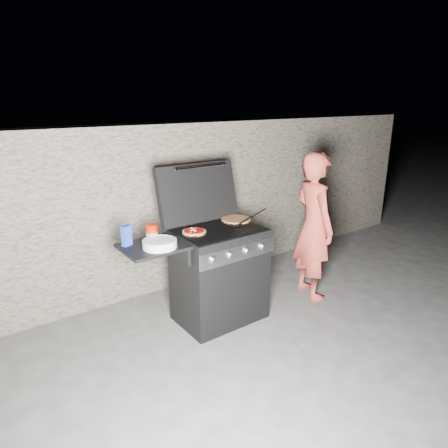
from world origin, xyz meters
TOP-DOWN VIEW (x-y plane):
  - ground at (0.00, 0.00)m, footprint 50.00×50.00m
  - stone_wall at (0.00, 1.05)m, footprint 8.00×0.35m
  - gas_grill at (-0.25, 0.00)m, footprint 1.34×0.79m
  - pizza_topped at (-0.24, 0.05)m, footprint 0.21×0.21m
  - pizza_plain at (0.30, 0.14)m, footprint 0.29×0.29m
  - sauce_jar at (-0.63, 0.09)m, footprint 0.12×0.12m
  - blue_carton at (-0.84, 0.12)m, footprint 0.09×0.07m
  - plate_stack at (-0.65, -0.08)m, footprint 0.28×0.28m
  - person at (1.08, -0.17)m, footprint 0.51×0.64m
  - tongs at (0.36, 0.00)m, footprint 0.48×0.10m

SIDE VIEW (x-z plane):
  - ground at x=0.00m, z-range 0.00..0.00m
  - gas_grill at x=-0.25m, z-range 0.00..0.91m
  - person at x=1.08m, z-range 0.00..1.55m
  - stone_wall at x=0.00m, z-range 0.00..1.80m
  - pizza_plain at x=0.30m, z-range 0.91..0.93m
  - pizza_topped at x=-0.24m, z-range 0.91..0.93m
  - plate_stack at x=-0.65m, z-range 0.90..0.97m
  - tongs at x=0.36m, z-range 0.91..1.01m
  - sauce_jar at x=-0.63m, z-range 0.90..1.05m
  - blue_carton at x=-0.84m, z-range 0.90..1.07m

